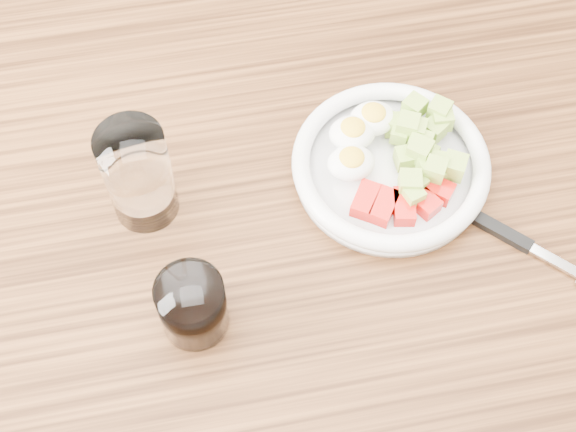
% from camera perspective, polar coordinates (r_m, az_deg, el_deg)
% --- Properties ---
extents(ground, '(4.00, 4.00, 0.00)m').
position_cam_1_polar(ground, '(1.62, 0.43, -14.24)').
color(ground, brown).
rests_on(ground, ground).
extents(dining_table, '(1.50, 0.90, 0.77)m').
position_cam_1_polar(dining_table, '(0.99, 0.68, -4.11)').
color(dining_table, brown).
rests_on(dining_table, ground).
extents(bowl, '(0.23, 0.23, 0.06)m').
position_cam_1_polar(bowl, '(0.93, 7.33, 3.82)').
color(bowl, white).
rests_on(bowl, dining_table).
extents(fork, '(0.17, 0.17, 0.01)m').
position_cam_1_polar(fork, '(0.93, 15.66, -1.48)').
color(fork, black).
rests_on(fork, dining_table).
extents(water_glass, '(0.07, 0.07, 0.13)m').
position_cam_1_polar(water_glass, '(0.88, -10.60, 2.89)').
color(water_glass, white).
rests_on(water_glass, dining_table).
extents(coffee_glass, '(0.07, 0.07, 0.08)m').
position_cam_1_polar(coffee_glass, '(0.83, -6.80, -6.38)').
color(coffee_glass, white).
rests_on(coffee_glass, dining_table).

